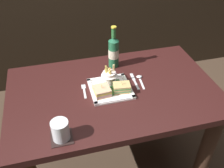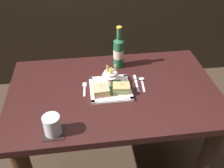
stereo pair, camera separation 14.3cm
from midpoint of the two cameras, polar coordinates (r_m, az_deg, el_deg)
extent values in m
plane|color=#402F22|center=(1.99, 2.45, -17.89)|extent=(6.00, 6.00, 0.00)
cube|color=#341514|center=(1.46, 3.18, -1.98)|extent=(1.20, 0.75, 0.04)
cylinder|color=#312016|center=(1.70, 22.59, -16.09)|extent=(0.09, 0.09, 0.69)
cylinder|color=#34160D|center=(1.92, -14.11, -6.15)|extent=(0.09, 0.09, 0.69)
cylinder|color=#2F2416|center=(2.04, 15.73, -3.47)|extent=(0.09, 0.09, 0.69)
cube|color=white|center=(1.45, 2.43, -1.21)|extent=(0.23, 0.23, 0.01)
cube|color=#306330|center=(1.44, 2.43, -1.03)|extent=(0.18, 0.15, 0.00)
cube|color=white|center=(1.36, 3.17, -3.70)|extent=(0.23, 0.02, 0.01)
cube|color=white|center=(1.52, 1.78, 1.49)|extent=(0.23, 0.02, 0.01)
cube|color=white|center=(1.43, -1.73, -1.30)|extent=(0.02, 0.23, 0.01)
cube|color=white|center=(1.46, 6.51, -0.61)|extent=(0.02, 0.23, 0.01)
cube|color=tan|center=(1.41, 0.41, -2.05)|extent=(0.09, 0.09, 0.01)
cube|color=pink|center=(1.40, 0.41, -1.78)|extent=(0.09, 0.09, 0.01)
cube|color=tan|center=(1.39, 0.41, -1.50)|extent=(0.09, 0.09, 0.01)
cube|color=yellow|center=(1.39, 0.41, -1.23)|extent=(0.09, 0.09, 0.01)
cube|color=tan|center=(1.38, 0.41, -0.95)|extent=(0.09, 0.09, 0.01)
cylinder|color=tan|center=(1.39, 0.41, -1.14)|extent=(0.00, 0.00, 0.07)
cube|color=tan|center=(1.42, 4.93, -1.64)|extent=(0.10, 0.08, 0.01)
cube|color=#4E844B|center=(1.42, 4.95, -1.36)|extent=(0.10, 0.08, 0.01)
cube|color=tan|center=(1.41, 4.97, -1.08)|extent=(0.10, 0.08, 0.01)
cube|color=#4F9649|center=(1.41, 4.99, -0.79)|extent=(0.10, 0.08, 0.01)
cube|color=tan|center=(1.40, 5.01, -0.50)|extent=(0.10, 0.08, 0.01)
cylinder|color=tan|center=(1.40, 5.00, -0.74)|extent=(0.00, 0.00, 0.07)
cylinder|color=white|center=(1.46, 2.43, 1.40)|extent=(0.08, 0.08, 0.07)
cone|color=silver|center=(1.45, 2.46, 2.46)|extent=(0.09, 0.09, 0.03)
cube|color=#DFC15B|center=(1.44, 2.58, 2.02)|extent=(0.02, 0.01, 0.05)
cube|color=#E1BD58|center=(1.46, 2.48, 2.74)|extent=(0.02, 0.01, 0.05)
cube|color=#F2DE7A|center=(1.44, 2.04, 2.59)|extent=(0.01, 0.02, 0.07)
cube|color=#DBC151|center=(1.46, 1.62, 2.50)|extent=(0.02, 0.02, 0.05)
cube|color=#E0C459|center=(1.44, 1.81, 2.67)|extent=(0.01, 0.03, 0.08)
cube|color=#DCB657|center=(1.43, 2.68, 2.05)|extent=(0.01, 0.01, 0.06)
cube|color=#F0CC84|center=(1.45, 3.52, 2.94)|extent=(0.01, 0.01, 0.08)
cylinder|color=#205F3B|center=(1.60, 4.05, 6.65)|extent=(0.07, 0.07, 0.18)
cone|color=#205C3E|center=(1.55, 4.21, 9.85)|extent=(0.07, 0.07, 0.02)
cylinder|color=#2A6732|center=(1.53, 4.28, 11.28)|extent=(0.03, 0.03, 0.06)
cylinder|color=gold|center=(1.52, 4.35, 12.49)|extent=(0.03, 0.03, 0.01)
cylinder|color=beige|center=(1.60, 4.05, 6.76)|extent=(0.07, 0.07, 0.06)
cube|color=black|center=(1.23, -9.70, -10.82)|extent=(0.10, 0.10, 0.00)
cylinder|color=silver|center=(1.19, -9.96, -9.20)|extent=(0.08, 0.08, 0.10)
cylinder|color=silver|center=(1.20, -9.89, -9.66)|extent=(0.07, 0.07, 0.07)
cube|color=silver|center=(1.44, -3.41, -1.73)|extent=(0.02, 0.09, 0.00)
cube|color=silver|center=(1.49, -3.46, -0.20)|extent=(0.03, 0.04, 0.00)
cube|color=silver|center=(1.48, 8.45, -0.73)|extent=(0.02, 0.09, 0.00)
cube|color=silver|center=(1.54, 7.86, 1.12)|extent=(0.02, 0.07, 0.00)
cube|color=silver|center=(1.49, 9.74, -0.62)|extent=(0.02, 0.10, 0.00)
ellipsoid|color=silver|center=(1.54, 9.32, 1.08)|extent=(0.03, 0.03, 0.01)
camera|label=1|loc=(0.07, -87.14, 2.21)|focal=40.72mm
camera|label=2|loc=(0.07, 92.86, -2.21)|focal=40.72mm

